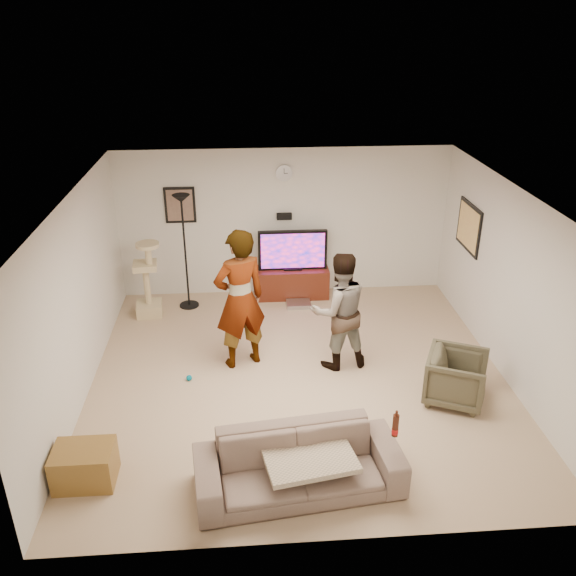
{
  "coord_description": "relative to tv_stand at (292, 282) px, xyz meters",
  "views": [
    {
      "loc": [
        -0.66,
        -6.76,
        4.51
      ],
      "look_at": [
        -0.13,
        0.2,
        1.23
      ],
      "focal_mm": 37.31,
      "sensor_mm": 36.0,
      "label": 1
    }
  ],
  "objects": [
    {
      "name": "floor",
      "position": [
        -0.13,
        -2.5,
        -0.26
      ],
      "size": [
        5.5,
        5.5,
        0.02
      ],
      "primitive_type": "cube",
      "color": "tan",
      "rests_on": "ground"
    },
    {
      "name": "ceiling",
      "position": [
        -0.13,
        -2.5,
        2.26
      ],
      "size": [
        5.5,
        5.5,
        0.02
      ],
      "primitive_type": "cube",
      "color": "white",
      "rests_on": "wall_back"
    },
    {
      "name": "wall_back",
      "position": [
        -0.13,
        0.25,
        1.0
      ],
      "size": [
        5.5,
        0.04,
        2.5
      ],
      "primitive_type": "cube",
      "color": "silver",
      "rests_on": "floor"
    },
    {
      "name": "wall_front",
      "position": [
        -0.13,
        -5.25,
        1.0
      ],
      "size": [
        5.5,
        0.04,
        2.5
      ],
      "primitive_type": "cube",
      "color": "silver",
      "rests_on": "floor"
    },
    {
      "name": "wall_left",
      "position": [
        -2.88,
        -2.5,
        1.0
      ],
      "size": [
        0.04,
        5.5,
        2.5
      ],
      "primitive_type": "cube",
      "color": "silver",
      "rests_on": "floor"
    },
    {
      "name": "wall_right",
      "position": [
        2.62,
        -2.5,
        1.0
      ],
      "size": [
        0.04,
        5.5,
        2.5
      ],
      "primitive_type": "cube",
      "color": "silver",
      "rests_on": "floor"
    },
    {
      "name": "wall_clock",
      "position": [
        -0.13,
        0.22,
        1.85
      ],
      "size": [
        0.26,
        0.04,
        0.26
      ],
      "primitive_type": "cylinder",
      "rotation": [
        1.57,
        0.0,
        0.0
      ],
      "color": "white",
      "rests_on": "wall_back"
    },
    {
      "name": "wall_speaker",
      "position": [
        -0.13,
        0.19,
        1.13
      ],
      "size": [
        0.25,
        0.1,
        0.1
      ],
      "primitive_type": "cube",
      "color": "black",
      "rests_on": "wall_back"
    },
    {
      "name": "picture_back",
      "position": [
        -1.83,
        0.23,
        1.35
      ],
      "size": [
        0.42,
        0.03,
        0.52
      ],
      "primitive_type": "cube",
      "color": "brown",
      "rests_on": "wall_back"
    },
    {
      "name": "picture_right",
      "position": [
        2.6,
        -0.9,
        1.25
      ],
      "size": [
        0.03,
        0.78,
        0.62
      ],
      "primitive_type": "cube",
      "color": "#EBB76B",
      "rests_on": "wall_right"
    },
    {
      "name": "tv_stand",
      "position": [
        0.0,
        0.0,
        0.0
      ],
      "size": [
        1.22,
        0.45,
        0.51
      ],
      "primitive_type": "cube",
      "color": "#461A0F",
      "rests_on": "floor"
    },
    {
      "name": "console_box",
      "position": [
        0.07,
        -0.4,
        -0.22
      ],
      "size": [
        0.4,
        0.3,
        0.07
      ],
      "primitive_type": "cube",
      "color": "#B2B3BC",
      "rests_on": "floor"
    },
    {
      "name": "tv",
      "position": [
        0.0,
        0.0,
        0.6
      ],
      "size": [
        1.15,
        0.08,
        0.68
      ],
      "primitive_type": "cube",
      "color": "black",
      "rests_on": "tv_stand"
    },
    {
      "name": "tv_screen",
      "position": [
        0.0,
        -0.04,
        0.6
      ],
      "size": [
        1.06,
        0.01,
        0.6
      ],
      "primitive_type": "cube",
      "color": "#E42466",
      "rests_on": "tv"
    },
    {
      "name": "floor_lamp",
      "position": [
        -1.75,
        -0.24,
        0.7
      ],
      "size": [
        0.32,
        0.32,
        1.9
      ],
      "primitive_type": "cylinder",
      "color": "black",
      "rests_on": "floor"
    },
    {
      "name": "cat_tree",
      "position": [
        -2.37,
        -0.5,
        0.37
      ],
      "size": [
        0.44,
        0.44,
        1.25
      ],
      "primitive_type": "cube",
      "rotation": [
        0.0,
        0.0,
        0.1
      ],
      "color": "#C5B386",
      "rests_on": "floor"
    },
    {
      "name": "person_left",
      "position": [
        -0.88,
        -2.09,
        0.73
      ],
      "size": [
        0.85,
        0.72,
        1.97
      ],
      "primitive_type": "imported",
      "rotation": [
        0.0,
        0.0,
        3.54
      ],
      "color": "silver",
      "rests_on": "floor"
    },
    {
      "name": "person_right",
      "position": [
        0.44,
        -2.22,
        0.58
      ],
      "size": [
        0.91,
        0.76,
        1.66
      ],
      "primitive_type": "imported",
      "rotation": [
        0.0,
        0.0,
        3.32
      ],
      "color": "#245C86",
      "rests_on": "floor"
    },
    {
      "name": "sofa",
      "position": [
        -0.32,
        -4.55,
        0.05
      ],
      "size": [
        2.18,
        1.07,
        0.61
      ],
      "primitive_type": "imported",
      "rotation": [
        0.0,
        0.0,
        0.12
      ],
      "color": "#715C52",
      "rests_on": "floor"
    },
    {
      "name": "throw_blanket",
      "position": [
        -0.22,
        -4.55,
        0.16
      ],
      "size": [
        1.01,
        0.85,
        0.06
      ],
      "primitive_type": "cube",
      "rotation": [
        0.0,
        0.0,
        0.18
      ],
      "color": "#C6B192",
      "rests_on": "sofa"
    },
    {
      "name": "beer_bottle",
      "position": [
        0.65,
        -4.55,
        0.48
      ],
      "size": [
        0.06,
        0.06,
        0.25
      ],
      "primitive_type": "cylinder",
      "color": "#3F180C",
      "rests_on": "sofa"
    },
    {
      "name": "armchair",
      "position": [
        1.79,
        -3.17,
        0.08
      ],
      "size": [
        0.95,
        0.94,
        0.66
      ],
      "primitive_type": "imported",
      "rotation": [
        0.0,
        0.0,
        1.14
      ],
      "color": "#45412F",
      "rests_on": "floor"
    },
    {
      "name": "side_table",
      "position": [
        -2.53,
        -4.28,
        -0.05
      ],
      "size": [
        0.62,
        0.46,
        0.41
      ],
      "primitive_type": "cube",
      "rotation": [
        0.0,
        0.0,
        0.0
      ],
      "color": "brown",
      "rests_on": "floor"
    },
    {
      "name": "toy_ball",
      "position": [
        -1.59,
        -2.48,
        -0.22
      ],
      "size": [
        0.08,
        0.08,
        0.08
      ],
      "primitive_type": "sphere",
      "color": "#006D8E",
      "rests_on": "floor"
    }
  ]
}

